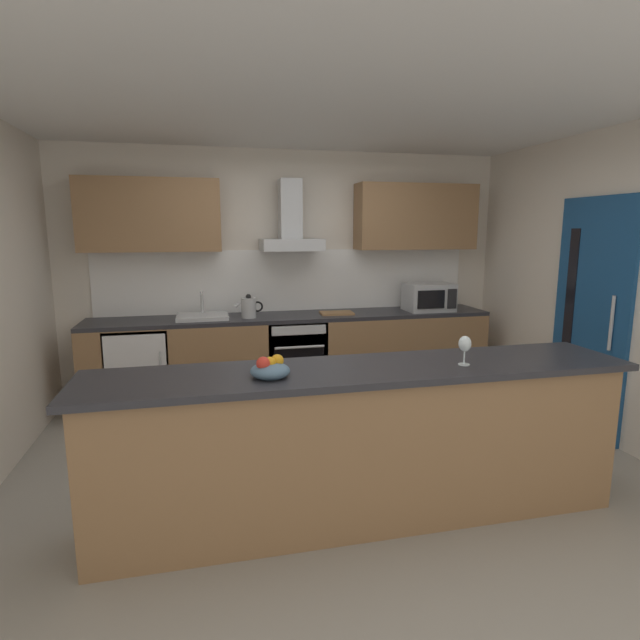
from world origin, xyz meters
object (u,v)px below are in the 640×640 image
at_px(range_hood, 291,228).
at_px(fruit_bowl, 270,369).
at_px(microwave, 429,297).
at_px(chopping_board, 337,313).
at_px(kettle, 249,307).
at_px(sink, 203,316).
at_px(refrigerator, 140,369).
at_px(wine_glass, 465,345).
at_px(oven, 294,357).

bearing_deg(range_hood, fruit_bowl, -102.58).
distance_m(microwave, chopping_board, 1.05).
height_order(kettle, chopping_board, kettle).
xyz_separation_m(sink, fruit_bowl, (0.36, -2.39, 0.09)).
distance_m(refrigerator, range_hood, 2.06).
xyz_separation_m(range_hood, chopping_board, (0.45, -0.15, -0.88)).
relative_size(refrigerator, wine_glass, 4.78).
height_order(microwave, chopping_board, microwave).
relative_size(refrigerator, chopping_board, 2.50).
relative_size(microwave, fruit_bowl, 2.27).
relative_size(oven, fruit_bowl, 3.64).
relative_size(kettle, chopping_board, 0.85).
distance_m(sink, chopping_board, 1.37).
relative_size(sink, fruit_bowl, 2.27).
distance_m(range_hood, chopping_board, 1.00).
distance_m(refrigerator, microwave, 3.09).
distance_m(refrigerator, sink, 0.80).
bearing_deg(wine_glass, range_hood, 103.65).
bearing_deg(oven, microwave, -1.07).
height_order(oven, range_hood, range_hood).
bearing_deg(oven, sink, 179.31).
bearing_deg(fruit_bowl, refrigerator, 112.37).
height_order(microwave, fruit_bowl, microwave).
height_order(range_hood, chopping_board, range_hood).
relative_size(fruit_bowl, chopping_board, 0.65).
xyz_separation_m(wine_glass, chopping_board, (-0.16, 2.36, -0.18)).
bearing_deg(refrigerator, microwave, -0.48).
bearing_deg(sink, oven, -0.69).
xyz_separation_m(refrigerator, chopping_board, (1.99, -0.02, 0.49)).
bearing_deg(refrigerator, oven, 0.10).
bearing_deg(chopping_board, range_hood, 161.33).
relative_size(refrigerator, fruit_bowl, 3.86).
bearing_deg(chopping_board, sink, 178.55).
relative_size(microwave, chopping_board, 1.47).
bearing_deg(kettle, microwave, 0.17).
relative_size(range_hood, fruit_bowl, 3.27).
bearing_deg(refrigerator, range_hood, 4.92).
bearing_deg(wine_glass, refrigerator, 131.99).
relative_size(kettle, range_hood, 0.40).
bearing_deg(chopping_board, kettle, -179.37).
bearing_deg(range_hood, sink, -172.65).
bearing_deg(range_hood, kettle, -160.58).
bearing_deg(sink, refrigerator, -178.73).
height_order(microwave, wine_glass, microwave).
distance_m(microwave, sink, 2.41).
relative_size(range_hood, wine_glass, 4.05).
height_order(refrigerator, fruit_bowl, fruit_bowl).
bearing_deg(oven, range_hood, 90.00).
xyz_separation_m(refrigerator, kettle, (1.07, -0.03, 0.58)).
bearing_deg(wine_glass, oven, 104.36).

